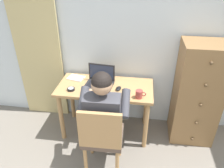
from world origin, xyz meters
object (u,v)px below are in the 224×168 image
Objects in this scene: dresser at (197,94)px; coffee_mug at (139,94)px; person_seated at (104,112)px; computer_mouse at (118,88)px; laptop at (100,80)px; desk at (105,94)px; desk_clock at (71,89)px; chair at (102,136)px; notebook_pad at (76,78)px.

coffee_mug is at bearing -158.69° from dresser.
computer_mouse is at bearing 76.31° from person_seated.
desk is at bearing -33.39° from laptop.
desk is 13.12× the size of desk_clock.
person_seated is 3.33× the size of laptop.
laptop is 0.27m from computer_mouse.
desk is 0.49m from coffee_mug.
chair is 2.45× the size of laptop.
notebook_pad is (-0.59, 0.20, -0.01)m from computer_mouse.
chair is (0.08, -0.65, -0.10)m from desk.
chair is 4.25× the size of notebook_pad.
notebook_pad is 1.75× the size of coffee_mug.
desk_clock is at bearing 132.91° from chair.
desk is 0.46m from notebook_pad.
dresser is at bearing 8.55° from desk_clock.
laptop is at bearing 154.17° from coffee_mug.
dresser is 1.08× the size of person_seated.
coffee_mug is (0.35, 0.46, 0.26)m from chair.
notebook_pad is at bearing 160.03° from desk.
computer_mouse is 0.62m from notebook_pad.
person_seated is (-0.01, 0.18, 0.18)m from chair.
computer_mouse is 0.57m from desk_clock.
person_seated is at bearing -152.54° from dresser.
chair is at bearing -44.95° from notebook_pad.
computer_mouse is at bearing -16.97° from desk.
laptop is at bearing 31.90° from desk_clock.
desk_clock is (-0.56, -0.10, -0.00)m from computer_mouse.
desk is 0.44m from desk_clock.
person_seated reaches higher than notebook_pad.
dresser is 1.19m from person_seated.
notebook_pad is (-0.42, 0.15, 0.12)m from desk.
chair is at bearing -83.37° from desk.
person_seated is 0.46m from coffee_mug.
person_seated is at bearing -74.30° from laptop.
computer_mouse is (0.10, 0.60, 0.23)m from chair.
desk is at bearing 96.63° from chair.
dresser is 6.23× the size of notebook_pad.
chair is at bearing -88.41° from person_seated.
laptop reaches higher than chair.
dresser reaches higher than coffee_mug.
notebook_pad is (-0.49, 0.62, 0.03)m from person_seated.
notebook_pad is (-1.54, 0.07, 0.07)m from dresser.
laptop is (-1.20, -0.03, 0.11)m from dresser.
notebook_pad is at bearing 121.59° from chair.
person_seated is at bearing 91.59° from chair.
dresser is at bearing 10.78° from notebook_pad.
coffee_mug is (0.25, -0.14, 0.03)m from computer_mouse.
desk is 0.66m from chair.
coffee_mug is at bearing -3.12° from desk_clock.
coffee_mug reaches higher than desk_clock.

